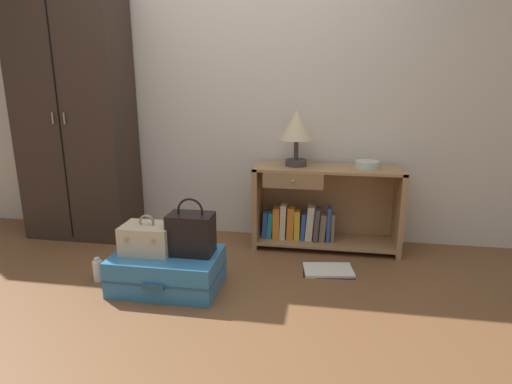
# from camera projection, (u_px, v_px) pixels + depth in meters

# --- Properties ---
(ground_plane) EXTENTS (9.00, 9.00, 0.00)m
(ground_plane) POSITION_uv_depth(u_px,v_px,m) (188.00, 317.00, 2.50)
(ground_plane) COLOR brown
(back_wall) EXTENTS (6.40, 0.10, 2.60)m
(back_wall) POSITION_uv_depth(u_px,v_px,m) (239.00, 84.00, 3.59)
(back_wall) COLOR beige
(back_wall) RESTS_ON ground_plane
(wardrobe) EXTENTS (0.90, 0.47, 2.09)m
(wardrobe) POSITION_uv_depth(u_px,v_px,m) (75.00, 116.00, 3.59)
(wardrobe) COLOR #33261E
(wardrobe) RESTS_ON ground_plane
(bookshelf) EXTENTS (1.16, 0.39, 0.67)m
(bookshelf) POSITION_uv_depth(u_px,v_px,m) (320.00, 208.00, 3.49)
(bookshelf) COLOR #A37A51
(bookshelf) RESTS_ON ground_plane
(table_lamp) EXTENTS (0.26, 0.26, 0.45)m
(table_lamp) POSITION_uv_depth(u_px,v_px,m) (297.00, 128.00, 3.35)
(table_lamp) COLOR #3D3838
(table_lamp) RESTS_ON bookshelf
(bowl) EXTENTS (0.18, 0.18, 0.06)m
(bowl) POSITION_uv_depth(u_px,v_px,m) (367.00, 165.00, 3.33)
(bowl) COLOR silver
(bowl) RESTS_ON bookshelf
(suitcase_large) EXTENTS (0.70, 0.48, 0.24)m
(suitcase_large) POSITION_uv_depth(u_px,v_px,m) (167.00, 270.00, 2.83)
(suitcase_large) COLOR teal
(suitcase_large) RESTS_ON ground_plane
(train_case) EXTENTS (0.33, 0.24, 0.26)m
(train_case) POSITION_uv_depth(u_px,v_px,m) (148.00, 238.00, 2.80)
(train_case) COLOR beige
(train_case) RESTS_ON suitcase_large
(handbag) EXTENTS (0.29, 0.19, 0.38)m
(handbag) POSITION_uv_depth(u_px,v_px,m) (191.00, 233.00, 2.77)
(handbag) COLOR black
(handbag) RESTS_ON suitcase_large
(bottle) EXTENTS (0.06, 0.06, 0.17)m
(bottle) POSITION_uv_depth(u_px,v_px,m) (98.00, 270.00, 2.93)
(bottle) COLOR white
(bottle) RESTS_ON ground_plane
(open_book_on_floor) EXTENTS (0.38, 0.28, 0.02)m
(open_book_on_floor) POSITION_uv_depth(u_px,v_px,m) (328.00, 270.00, 3.09)
(open_book_on_floor) COLOR white
(open_book_on_floor) RESTS_ON ground_plane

